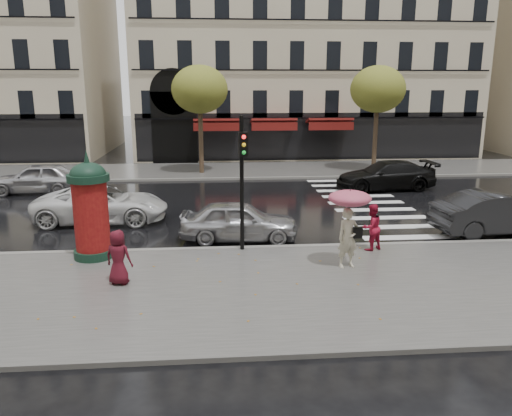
{
  "coord_description": "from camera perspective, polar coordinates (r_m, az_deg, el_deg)",
  "views": [
    {
      "loc": [
        -1.09,
        -13.04,
        5.46
      ],
      "look_at": [
        0.08,
        1.5,
        1.85
      ],
      "focal_mm": 35.0,
      "sensor_mm": 36.0,
      "label": 1
    }
  ],
  "objects": [
    {
      "name": "woman_red",
      "position": [
        16.88,
        13.05,
        -2.15
      ],
      "size": [
        0.93,
        0.86,
        1.55
      ],
      "primitive_type": "imported",
      "rotation": [
        0.0,
        0.0,
        3.59
      ],
      "color": "#A81430",
      "rests_on": "near_sidewalk"
    },
    {
      "name": "near_kerb",
      "position": [
        16.96,
        -0.68,
        -4.63
      ],
      "size": [
        90.0,
        0.25,
        0.14
      ],
      "primitive_type": "cube",
      "color": "slate",
      "rests_on": "ground"
    },
    {
      "name": "car_silver",
      "position": [
        17.9,
        -1.96,
        -1.47
      ],
      "size": [
        4.33,
        1.99,
        1.44
      ],
      "primitive_type": "imported",
      "rotation": [
        0.0,
        0.0,
        1.5
      ],
      "color": "#A7A8AC",
      "rests_on": "ground"
    },
    {
      "name": "far_kerb",
      "position": [
        29.56,
        -2.42,
        3.38
      ],
      "size": [
        90.0,
        0.25,
        0.14
      ],
      "primitive_type": "cube",
      "color": "slate",
      "rests_on": "ground"
    },
    {
      "name": "zebra_crossing",
      "position": [
        24.35,
        12.45,
        0.62
      ],
      "size": [
        3.6,
        11.75,
        0.01
      ],
      "primitive_type": "cube",
      "color": "silver",
      "rests_on": "ground"
    },
    {
      "name": "woman_umbrella",
      "position": [
        14.94,
        10.59,
        -0.84
      ],
      "size": [
        1.26,
        1.26,
        2.43
      ],
      "color": "beige",
      "rests_on": "near_sidewalk"
    },
    {
      "name": "man_burgundy",
      "position": [
        14.18,
        -15.45,
        -5.44
      ],
      "size": [
        0.86,
        0.69,
        1.53
      ],
      "primitive_type": "imported",
      "rotation": [
        0.0,
        0.0,
        2.84
      ],
      "color": "#4D0F1A",
      "rests_on": "near_sidewalk"
    },
    {
      "name": "bldg_far_corner",
      "position": [
        44.01,
        5.05,
        21.49
      ],
      "size": [
        26.0,
        14.0,
        22.9
      ],
      "color": "#B7A88C",
      "rests_on": "ground"
    },
    {
      "name": "car_darkgrey",
      "position": [
        20.71,
        25.92,
        -0.53
      ],
      "size": [
        5.01,
        2.16,
        1.6
      ],
      "primitive_type": "imported",
      "rotation": [
        0.0,
        0.0,
        1.67
      ],
      "color": "black",
      "rests_on": "ground"
    },
    {
      "name": "tree_far_right",
      "position": [
        32.64,
        13.75,
        13.0
      ],
      "size": [
        3.4,
        3.4,
        6.64
      ],
      "color": "#38281C",
      "rests_on": "ground"
    },
    {
      "name": "ground",
      "position": [
        14.18,
        0.17,
        -8.74
      ],
      "size": [
        160.0,
        160.0,
        0.0
      ],
      "primitive_type": "plane",
      "color": "black",
      "rests_on": "ground"
    },
    {
      "name": "car_white",
      "position": [
        21.24,
        -17.22,
        0.41
      ],
      "size": [
        5.29,
        2.45,
        1.47
      ],
      "primitive_type": "imported",
      "rotation": [
        0.0,
        0.0,
        1.57
      ],
      "color": "silver",
      "rests_on": "ground"
    },
    {
      "name": "near_sidewalk",
      "position": [
        13.7,
        0.34,
        -9.31
      ],
      "size": [
        90.0,
        7.0,
        0.12
      ],
      "primitive_type": "cube",
      "color": "#474744",
      "rests_on": "ground"
    },
    {
      "name": "morris_column",
      "position": [
        16.36,
        -18.39,
        0.12
      ],
      "size": [
        1.28,
        1.28,
        3.43
      ],
      "color": "black",
      "rests_on": "near_sidewalk"
    },
    {
      "name": "far_sidewalk",
      "position": [
        32.51,
        -2.63,
        4.32
      ],
      "size": [
        90.0,
        6.0,
        0.12
      ],
      "primitive_type": "cube",
      "color": "#474744",
      "rests_on": "ground"
    },
    {
      "name": "car_far_silver",
      "position": [
        28.16,
        -23.79,
        3.14
      ],
      "size": [
        4.64,
        2.06,
        1.55
      ],
      "primitive_type": "imported",
      "rotation": [
        0.0,
        0.0,
        -1.52
      ],
      "color": "#B1B1B6",
      "rests_on": "ground"
    },
    {
      "name": "car_black",
      "position": [
        27.55,
        14.59,
        3.63
      ],
      "size": [
        5.35,
        2.4,
        1.52
      ],
      "primitive_type": "imported",
      "rotation": [
        0.0,
        0.0,
        -1.52
      ],
      "color": "black",
      "rests_on": "ground"
    },
    {
      "name": "tree_far_left",
      "position": [
        31.06,
        -6.46,
        13.28
      ],
      "size": [
        3.4,
        3.4,
        6.64
      ],
      "color": "#38281C",
      "rests_on": "ground"
    },
    {
      "name": "traffic_light",
      "position": [
        16.0,
        -1.58,
        4.3
      ],
      "size": [
        0.3,
        0.43,
        4.41
      ],
      "color": "black",
      "rests_on": "near_sidewalk"
    }
  ]
}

